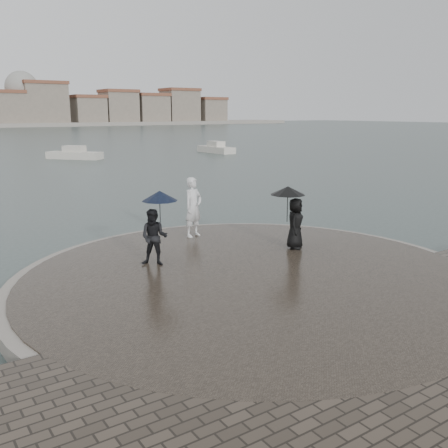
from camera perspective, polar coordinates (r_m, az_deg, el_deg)
ground at (r=10.92m, az=14.56°, el=-12.10°), size 400.00×400.00×0.00m
kerb_ring at (r=13.23m, az=3.17°, el=-6.49°), size 12.50×12.50×0.32m
quay_tip at (r=13.23m, az=3.17°, el=-6.40°), size 11.90×11.90×0.36m
statue at (r=16.83m, az=-3.52°, el=1.94°), size 0.84×0.67×2.02m
visitor_left at (r=13.78m, az=-7.81°, el=-0.19°), size 1.23×1.07×2.04m
visitor_right at (r=15.41m, az=7.87°, el=1.30°), size 1.25×1.08×1.95m
boats at (r=45.32m, az=-17.76°, el=6.87°), size 43.01×19.79×1.50m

